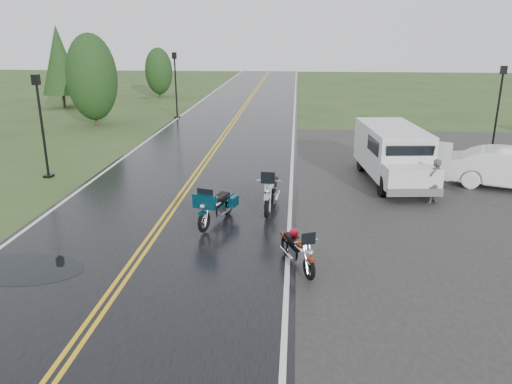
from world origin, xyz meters
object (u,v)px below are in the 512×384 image
motorcycle_teal (204,213)px  sedan_white (512,170)px  lamp_post_far_right (498,108)px  lamp_post_far_left (176,85)px  person_at_van (434,182)px  van_white (385,167)px  lamp_post_near_left (42,127)px  motorcycle_red (309,260)px  motorcycle_silver (267,198)px

motorcycle_teal → sedan_white: sedan_white is taller
motorcycle_teal → lamp_post_far_right: (12.07, 11.61, 1.37)m
lamp_post_far_right → lamp_post_far_left: bearing=156.0°
person_at_van → lamp_post_far_right: 9.83m
van_white → lamp_post_near_left: (-12.74, 1.43, 0.95)m
motorcycle_red → sedan_white: sedan_white is taller
motorcycle_silver → lamp_post_far_right: bearing=48.8°
sedan_white → person_at_van: bearing=139.7°
motorcycle_teal → motorcycle_red: bearing=-24.6°
motorcycle_silver → lamp_post_near_left: bearing=159.9°
motorcycle_silver → lamp_post_far_right: (10.36, 10.33, 1.30)m
lamp_post_far_left → lamp_post_far_right: lamp_post_far_left is taller
lamp_post_far_left → lamp_post_far_right: 19.01m
motorcycle_red → motorcycle_silver: motorcycle_silver is taller
motorcycle_teal → motorcycle_silver: size_ratio=0.90×
van_white → lamp_post_far_right: 10.20m
motorcycle_teal → sedan_white: 11.53m
sedan_white → lamp_post_far_left: bearing=67.1°
motorcycle_silver → motorcycle_red: bearing=-69.1°
motorcycle_red → lamp_post_far_right: 16.97m
motorcycle_red → lamp_post_far_left: lamp_post_far_left is taller
person_at_van → lamp_post_far_left: 20.39m
van_white → sedan_white: 4.95m
sedan_white → lamp_post_far_right: size_ratio=1.09×
van_white → motorcycle_red: bearing=-118.8°
lamp_post_near_left → motorcycle_red: bearing=-37.8°
lamp_post_far_right → sedan_white: bearing=-104.9°
motorcycle_red → person_at_van: person_at_van is taller
person_at_van → sedan_white: 3.73m
motorcycle_silver → person_at_van: (5.41, 1.94, 0.05)m
sedan_white → lamp_post_near_left: (-17.50, 0.12, 1.29)m
motorcycle_red → lamp_post_far_left: size_ratio=0.44×
motorcycle_red → motorcycle_teal: (-2.90, 2.60, 0.08)m
motorcycle_red → motorcycle_silver: (-1.19, 3.87, 0.15)m
van_white → motorcycle_teal: bearing=-151.8°
lamp_post_far_left → motorcycle_silver: bearing=-68.8°
motorcycle_red → van_white: size_ratio=0.35×
motorcycle_silver → lamp_post_near_left: size_ratio=0.59×
motorcycle_teal → van_white: bearing=51.4°
person_at_van → lamp_post_far_right: (4.95, 8.40, 1.25)m
van_white → lamp_post_far_right: (6.49, 7.82, 0.94)m
motorcycle_silver → lamp_post_near_left: lamp_post_near_left is taller
motorcycle_teal → lamp_post_far_left: bearing=122.6°
van_white → lamp_post_far_right: bearing=44.3°
sedan_white → van_white: bearing=124.8°
motorcycle_red → motorcycle_silver: 4.06m
person_at_van → lamp_post_far_left: lamp_post_far_left is taller
sedan_white → lamp_post_far_right: (1.73, 6.51, 1.28)m
motorcycle_teal → motorcycle_silver: motorcycle_silver is taller
sedan_white → lamp_post_far_right: lamp_post_far_right is taller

